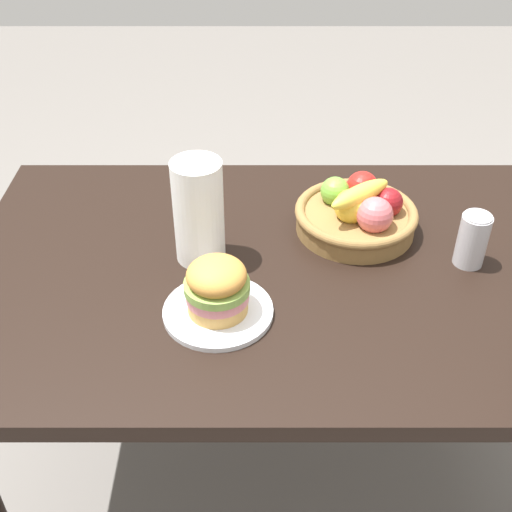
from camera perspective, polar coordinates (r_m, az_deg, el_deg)
ground_plane at (r=2.01m, az=1.47°, el=-17.86°), size 8.00×8.00×0.00m
dining_table at (r=1.53m, az=1.85°, el=-3.72°), size 1.40×0.90×0.75m
plate at (r=1.33m, az=-3.18°, el=-4.83°), size 0.22×0.22×0.01m
sandwich at (r=1.29m, az=-3.28°, el=-2.66°), size 0.13×0.13×0.12m
soda_can at (r=1.50m, az=18.48°, el=1.32°), size 0.07×0.07×0.13m
fruit_basket at (r=1.56m, az=8.99°, el=3.73°), size 0.29×0.29×0.13m
paper_towel_roll at (r=1.42m, az=-4.87°, el=3.86°), size 0.11×0.11×0.24m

